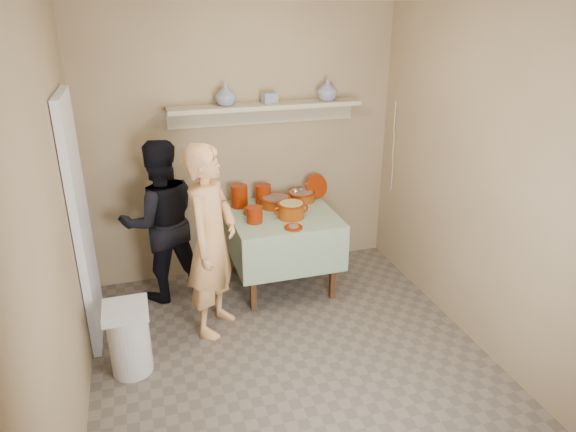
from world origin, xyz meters
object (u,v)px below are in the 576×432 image
object	(u,v)px
person_helper	(161,222)
cazuela_rice	(291,209)
serving_table	(282,224)
trash_bin	(129,339)
person_cook	(212,241)

from	to	relation	value
person_helper	cazuela_rice	xyz separation A→B (m)	(1.15, -0.27, 0.09)
serving_table	trash_bin	bearing A→B (deg)	-147.50
serving_table	trash_bin	world-z (taller)	serving_table
person_cook	cazuela_rice	bearing A→B (deg)	-30.27
cazuela_rice	trash_bin	bearing A→B (deg)	-152.36
person_helper	trash_bin	xyz separation A→B (m)	(-0.34, -1.05, -0.47)
person_cook	cazuela_rice	size ratio (longest dim) A/B	4.90
person_helper	cazuela_rice	world-z (taller)	person_helper
serving_table	cazuela_rice	xyz separation A→B (m)	(0.05, -0.14, 0.20)
person_cook	serving_table	world-z (taller)	person_cook
serving_table	trash_bin	xyz separation A→B (m)	(-1.44, -0.92, -0.36)
serving_table	trash_bin	size ratio (longest dim) A/B	1.74
person_cook	serving_table	xyz separation A→B (m)	(0.74, 0.54, -0.17)
person_cook	trash_bin	world-z (taller)	person_cook
cazuela_rice	trash_bin	xyz separation A→B (m)	(-1.49, -0.78, -0.56)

